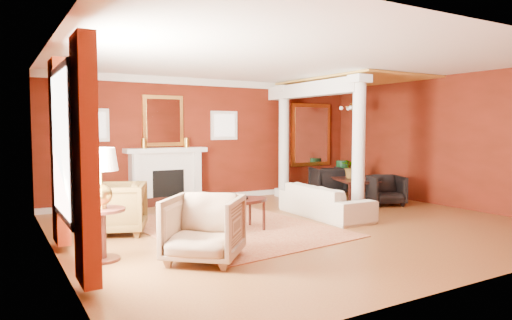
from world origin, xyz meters
TOP-DOWN VIEW (x-y plane):
  - ground at (0.00, 0.00)m, footprint 8.00×8.00m
  - room_shell at (0.00, 0.00)m, footprint 8.04×7.04m
  - fireplace at (-1.30, 3.32)m, footprint 1.85×0.42m
  - overmantel_mirror at (-1.30, 3.45)m, footprint 0.95×0.07m
  - flank_window_left at (-2.85, 3.46)m, footprint 0.70×0.07m
  - flank_window_right at (0.25, 3.46)m, footprint 0.70×0.07m
  - left_window at (-3.89, -0.60)m, footprint 0.21×2.55m
  - column_front at (1.70, 0.30)m, footprint 0.36×0.36m
  - column_back at (1.70, 3.00)m, footprint 0.36×0.36m
  - header_beam at (1.70, 1.90)m, footprint 0.30×3.20m
  - amber_ceiling at (2.85, 1.75)m, footprint 2.30×3.40m
  - dining_mirror at (2.90, 3.45)m, footprint 1.30×0.07m
  - chandelier at (2.90, 1.80)m, footprint 0.60×0.62m
  - crown_trim at (0.00, 3.46)m, footprint 8.00×0.08m
  - base_trim at (0.00, 3.46)m, footprint 8.00×0.08m
  - rug at (-1.12, 0.40)m, footprint 3.21×4.03m
  - sofa at (0.92, 0.39)m, footprint 0.68×2.13m
  - armchair_leopard at (-2.97, 0.98)m, footprint 1.13×1.16m
  - armchair_stripe at (-2.36, -1.18)m, footprint 1.27×1.26m
  - coffee_table at (-1.16, 0.15)m, footprint 1.08×1.08m
  - coffee_book at (-1.19, 0.16)m, footprint 0.15×0.04m
  - side_table at (-3.50, -0.49)m, footprint 0.59×0.59m
  - dining_table at (2.89, 1.70)m, footprint 1.01×1.55m
  - dining_chair_near at (2.97, 0.74)m, footprint 0.93×0.91m
  - dining_chair_far at (2.83, 2.65)m, footprint 0.96×0.93m
  - green_urn at (3.49, 2.84)m, footprint 0.36×0.36m
  - potted_plant at (2.86, 1.77)m, footprint 0.71×0.74m

SIDE VIEW (x-z plane):
  - ground at x=0.00m, z-range 0.00..0.00m
  - rug at x=-1.12m, z-range 0.00..0.01m
  - base_trim at x=0.00m, z-range 0.00..0.12m
  - green_urn at x=3.49m, z-range -0.09..0.78m
  - dining_chair_near at x=2.97m, z-range 0.00..0.74m
  - dining_chair_far at x=2.83m, z-range 0.00..0.80m
  - dining_table at x=2.89m, z-range 0.00..0.82m
  - sofa at x=0.92m, z-range 0.00..0.83m
  - armchair_leopard at x=-2.97m, z-range 0.00..0.93m
  - armchair_stripe at x=-2.36m, z-range 0.00..0.95m
  - coffee_table at x=-1.16m, z-range 0.23..0.77m
  - fireplace at x=-1.30m, z-range 0.00..1.29m
  - coffee_book at x=-1.19m, z-range 0.54..0.75m
  - side_table at x=-3.50m, z-range 0.25..1.74m
  - potted_plant at x=2.86m, z-range 0.82..1.26m
  - left_window at x=-3.89m, z-range 0.12..2.72m
  - column_front at x=1.70m, z-range 0.03..2.83m
  - column_back at x=1.70m, z-range 0.03..2.83m
  - dining_mirror at x=2.90m, z-range 0.70..2.40m
  - flank_window_left at x=-2.85m, z-range 1.45..2.15m
  - flank_window_right at x=0.25m, z-range 1.45..2.15m
  - overmantel_mirror at x=-1.30m, z-range 1.33..2.47m
  - room_shell at x=0.00m, z-range 0.56..3.48m
  - chandelier at x=2.90m, z-range 1.87..2.62m
  - header_beam at x=1.70m, z-range 2.46..2.78m
  - crown_trim at x=0.00m, z-range 2.74..2.90m
  - amber_ceiling at x=2.85m, z-range 2.85..2.89m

